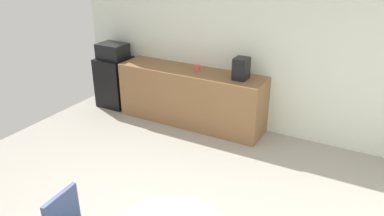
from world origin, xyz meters
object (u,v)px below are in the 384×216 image
mini_fridge (115,82)px  coffee_maker (241,69)px  mug_white (197,68)px  microwave (113,51)px

mini_fridge → coffee_maker: coffee_maker is taller
mini_fridge → coffee_maker: size_ratio=2.74×
coffee_maker → mug_white: bearing=177.0°
microwave → mug_white: 1.66m
coffee_maker → microwave: bearing=180.0°
microwave → coffee_maker: coffee_maker is taller
mug_white → coffee_maker: 0.75m
mini_fridge → microwave: microwave is taller
mug_white → coffee_maker: bearing=-3.0°
microwave → mug_white: microwave is taller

